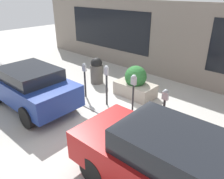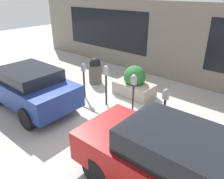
{
  "view_description": "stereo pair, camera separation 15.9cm",
  "coord_description": "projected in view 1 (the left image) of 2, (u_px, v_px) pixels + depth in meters",
  "views": [
    {
      "loc": [
        -4.46,
        4.68,
        3.97
      ],
      "look_at": [
        0.0,
        -0.15,
        0.95
      ],
      "focal_mm": 35.0,
      "sensor_mm": 36.0,
      "label": 1
    },
    {
      "loc": [
        -4.34,
        4.78,
        3.97
      ],
      "look_at": [
        0.0,
        -0.15,
        0.95
      ],
      "focal_mm": 35.0,
      "sensor_mm": 36.0,
      "label": 2
    }
  ],
  "objects": [
    {
      "name": "planter_box",
      "position": [
        135.0,
        84.0,
        8.77
      ],
      "size": [
        1.6,
        0.93,
        1.27
      ],
      "color": "#A39989",
      "rests_on": "ground_plane"
    },
    {
      "name": "parking_meter_fourth",
      "position": [
        85.0,
        75.0,
        8.52
      ],
      "size": [
        0.16,
        0.14,
        1.42
      ],
      "color": "#232326",
      "rests_on": "ground_plane"
    },
    {
      "name": "parking_meter_middle",
      "position": [
        107.0,
        80.0,
        7.86
      ],
      "size": [
        0.15,
        0.13,
        1.56
      ],
      "color": "#232326",
      "rests_on": "ground_plane"
    },
    {
      "name": "parking_meter_nearest",
      "position": [
        164.0,
        103.0,
        6.37
      ],
      "size": [
        0.18,
        0.16,
        1.39
      ],
      "color": "#232326",
      "rests_on": "ground_plane"
    },
    {
      "name": "curb_strip",
      "position": [
        107.0,
        116.0,
        7.47
      ],
      "size": [
        19.0,
        0.16,
        0.04
      ],
      "color": "gray",
      "rests_on": "ground_plane"
    },
    {
      "name": "trash_bin",
      "position": [
        97.0,
        70.0,
        9.97
      ],
      "size": [
        0.58,
        0.58,
        1.2
      ],
      "color": "#514C47",
      "rests_on": "ground_plane"
    },
    {
      "name": "parked_car_middle",
      "position": [
        30.0,
        86.0,
        7.85
      ],
      "size": [
        3.96,
        1.86,
        1.52
      ],
      "rotation": [
        0.0,
        0.0,
        0.02
      ],
      "color": "navy",
      "rests_on": "ground_plane"
    },
    {
      "name": "ground_plane",
      "position": [
        109.0,
        116.0,
        7.53
      ],
      "size": [
        40.0,
        40.0,
        0.0
      ],
      "primitive_type": "plane",
      "color": "#ADAAA3"
    },
    {
      "name": "parking_meter_second",
      "position": [
        133.0,
        87.0,
        7.04
      ],
      "size": [
        0.18,
        0.15,
        1.54
      ],
      "color": "#232326",
      "rests_on": "ground_plane"
    },
    {
      "name": "building_facade",
      "position": [
        177.0,
        43.0,
        9.77
      ],
      "size": [
        19.0,
        0.17,
        3.54
      ],
      "color": "slate",
      "rests_on": "ground_plane"
    },
    {
      "name": "parked_car_front",
      "position": [
        165.0,
        162.0,
        4.33
      ],
      "size": [
        3.97,
        1.83,
        1.61
      ],
      "rotation": [
        0.0,
        0.0,
        0.03
      ],
      "color": "maroon",
      "rests_on": "ground_plane"
    }
  ]
}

